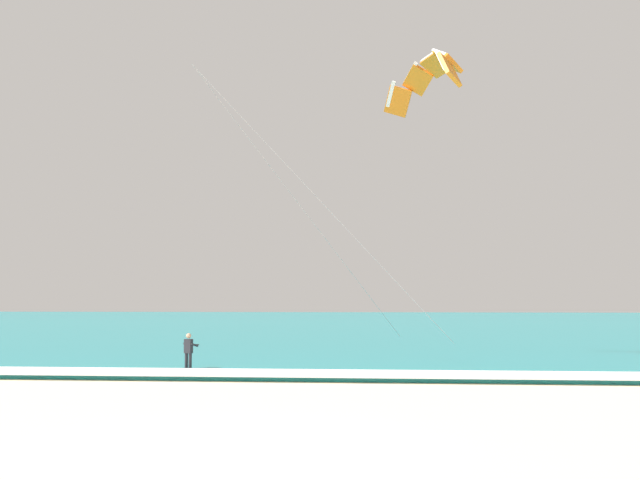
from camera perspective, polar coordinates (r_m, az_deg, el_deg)
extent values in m
plane|color=beige|center=(15.33, -7.03, -16.79)|extent=(200.00, 200.00, 0.00)
cube|color=teal|center=(86.86, 2.59, -6.81)|extent=(200.00, 120.00, 0.20)
cube|color=white|center=(28.07, -1.59, -10.86)|extent=(200.00, 2.83, 0.04)
ellipsoid|color=yellow|center=(30.68, -10.77, -10.62)|extent=(0.92, 1.46, 0.05)
cube|color=black|center=(30.90, -10.65, -10.50)|extent=(0.17, 0.11, 0.04)
cube|color=black|center=(30.45, -10.88, -10.58)|extent=(0.17, 0.11, 0.04)
cylinder|color=#232328|center=(30.70, -10.91, -9.88)|extent=(0.14, 0.14, 0.84)
cylinder|color=#232328|center=(30.58, -10.60, -9.90)|extent=(0.14, 0.14, 0.84)
cube|color=#232328|center=(30.59, -10.74, -8.55)|extent=(0.39, 0.31, 0.60)
sphere|color=tan|center=(30.56, -10.72, -7.72)|extent=(0.22, 0.22, 0.22)
cylinder|color=#232328|center=(30.82, -10.82, -8.42)|extent=(0.27, 0.50, 0.22)
cylinder|color=#232328|center=(30.60, -10.28, -8.46)|extent=(0.27, 0.50, 0.22)
cylinder|color=black|center=(30.89, -10.31, -8.42)|extent=(0.52, 0.24, 0.04)
cube|color=#3F3F42|center=(30.70, -10.61, -8.95)|extent=(0.14, 0.12, 0.10)
cube|color=orange|center=(33.35, 10.56, 13.58)|extent=(1.17, 1.76, 1.69)
cube|color=white|center=(33.27, 9.92, 14.26)|extent=(0.54, 0.93, 1.27)
cube|color=orange|center=(34.88, 10.42, 14.24)|extent=(1.43, 1.91, 1.43)
cube|color=white|center=(34.81, 9.80, 14.89)|extent=(0.71, 1.26, 0.84)
cube|color=orange|center=(36.35, 9.48, 13.95)|extent=(1.60, 1.79, 0.84)
cube|color=white|center=(36.28, 8.88, 14.57)|extent=(0.78, 1.38, 0.22)
cube|color=orange|center=(37.45, 8.04, 12.86)|extent=(1.63, 1.42, 1.43)
cube|color=white|center=(37.38, 7.45, 13.46)|extent=(0.71, 1.23, 0.84)
cube|color=orange|center=(37.97, 6.41, 11.24)|extent=(1.52, 1.05, 1.69)
cube|color=white|center=(37.90, 5.83, 11.82)|extent=(0.54, 0.87, 1.27)
cylinder|color=#B2B2B7|center=(31.02, 0.18, 3.06)|extent=(11.61, 1.69, 12.47)
cylinder|color=#B2B2B7|center=(33.59, -1.36, 2.46)|extent=(9.43, 6.70, 12.47)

